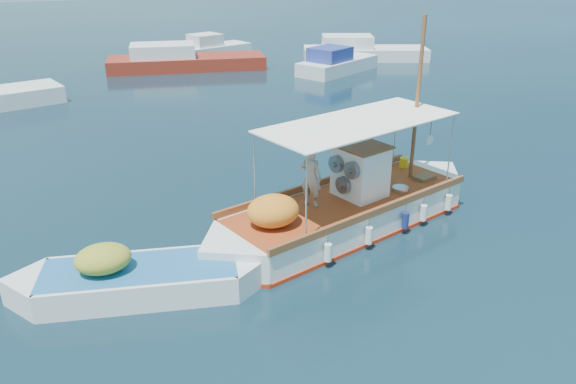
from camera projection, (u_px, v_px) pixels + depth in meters
name	position (u px, v px, depth m)	size (l,w,h in m)	color
ground	(324.00, 233.00, 14.90)	(160.00, 160.00, 0.00)	black
fishing_caique	(345.00, 211.00, 15.02)	(8.69, 4.36, 5.56)	white
dinghy	(138.00, 281.00, 12.20)	(5.64, 2.39, 1.40)	white
bg_boat_n	(182.00, 61.00, 34.91)	(9.91, 4.30, 1.80)	maroon
bg_boat_ne	(336.00, 64.00, 34.01)	(6.00, 4.68, 1.80)	silver
bg_boat_e	(361.00, 52.00, 38.07)	(8.67, 5.31, 1.80)	silver
bg_boat_far_n	(213.00, 50.00, 39.01)	(5.36, 3.61, 1.80)	silver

